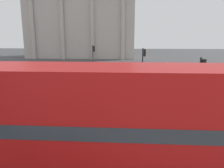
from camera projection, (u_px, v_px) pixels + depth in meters
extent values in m
cylinder|color=black|center=(189.00, 153.00, 8.90)|extent=(1.04, 0.22, 1.04)
cube|color=#B71414|center=(79.00, 146.00, 7.76)|extent=(11.27, 2.53, 1.67)
cube|color=#2D3842|center=(78.00, 118.00, 7.54)|extent=(11.05, 2.56, 0.45)
cube|color=#B71414|center=(77.00, 89.00, 7.33)|extent=(11.27, 2.53, 1.59)
cube|color=#BCB2A8|center=(83.00, 23.00, 57.46)|extent=(26.89, 12.70, 17.61)
cylinder|color=#BCB2A8|center=(32.00, 27.00, 51.80)|extent=(0.90, 0.90, 14.97)
cylinder|color=#BCB2A8|center=(62.00, 27.00, 51.33)|extent=(0.90, 0.90, 14.97)
cylinder|color=#BCB2A8|center=(92.00, 27.00, 50.87)|extent=(0.90, 0.90, 14.97)
cylinder|color=#BCB2A8|center=(123.00, 27.00, 50.40)|extent=(0.90, 0.90, 14.97)
cylinder|color=black|center=(198.00, 91.00, 12.94)|extent=(0.12, 0.12, 4.02)
cube|color=black|center=(204.00, 65.00, 12.61)|extent=(0.20, 0.24, 0.70)
sphere|color=green|center=(206.00, 63.00, 12.57)|extent=(0.14, 0.14, 0.14)
cylinder|color=black|center=(142.00, 69.00, 21.48)|extent=(0.12, 0.12, 4.13)
cube|color=black|center=(145.00, 53.00, 21.13)|extent=(0.20, 0.24, 0.70)
sphere|color=gold|center=(146.00, 51.00, 21.09)|extent=(0.14, 0.14, 0.14)
cylinder|color=black|center=(93.00, 62.00, 28.17)|extent=(0.12, 0.12, 4.16)
cube|color=black|center=(94.00, 49.00, 27.82)|extent=(0.20, 0.24, 0.70)
sphere|color=gold|center=(95.00, 48.00, 27.78)|extent=(0.14, 0.14, 0.14)
cylinder|color=black|center=(211.00, 91.00, 19.96)|extent=(0.60, 0.18, 0.60)
cylinder|color=black|center=(219.00, 96.00, 18.25)|extent=(0.60, 0.18, 0.60)
cylinder|color=black|center=(182.00, 75.00, 28.33)|extent=(0.60, 0.18, 0.60)
cylinder|color=black|center=(186.00, 78.00, 26.62)|extent=(0.60, 0.18, 0.60)
cylinder|color=black|center=(160.00, 75.00, 28.51)|extent=(0.60, 0.18, 0.60)
cylinder|color=black|center=(162.00, 78.00, 26.80)|extent=(0.60, 0.18, 0.60)
cube|color=#B2B5BA|center=(173.00, 74.00, 27.51)|extent=(4.20, 1.75, 0.55)
cube|color=#2D3842|center=(171.00, 70.00, 27.41)|extent=(1.89, 1.61, 0.50)
cylinder|color=#282B33|center=(161.00, 96.00, 17.82)|extent=(0.14, 0.14, 0.87)
cylinder|color=#282B33|center=(163.00, 96.00, 17.81)|extent=(0.14, 0.14, 0.87)
cylinder|color=silver|center=(163.00, 87.00, 17.65)|extent=(0.32, 0.32, 0.69)
sphere|color=tan|center=(163.00, 81.00, 17.55)|extent=(0.24, 0.24, 0.24)
cylinder|color=#282B33|center=(199.00, 75.00, 27.70)|extent=(0.14, 0.14, 0.88)
cylinder|color=#282B33|center=(200.00, 75.00, 27.69)|extent=(0.14, 0.14, 0.88)
cylinder|color=slate|center=(200.00, 69.00, 27.53)|extent=(0.32, 0.32, 0.69)
sphere|color=tan|center=(200.00, 65.00, 27.43)|extent=(0.24, 0.24, 0.24)
cylinder|color=#282B33|center=(166.00, 71.00, 31.39)|extent=(0.14, 0.14, 0.82)
cylinder|color=#282B33|center=(167.00, 71.00, 31.38)|extent=(0.14, 0.14, 0.82)
cylinder|color=yellow|center=(167.00, 66.00, 31.23)|extent=(0.32, 0.32, 0.65)
sphere|color=tan|center=(167.00, 63.00, 31.14)|extent=(0.22, 0.22, 0.22)
cylinder|color=#282B33|center=(130.00, 83.00, 23.07)|extent=(0.14, 0.14, 0.85)
cylinder|color=#282B33|center=(132.00, 83.00, 23.06)|extent=(0.14, 0.14, 0.85)
cylinder|color=#B22323|center=(131.00, 76.00, 22.90)|extent=(0.32, 0.32, 0.68)
sphere|color=tan|center=(131.00, 72.00, 22.81)|extent=(0.23, 0.23, 0.23)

